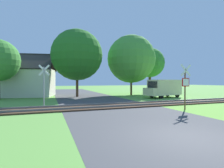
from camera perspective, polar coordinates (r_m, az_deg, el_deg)
The scene contains 10 objects.
ground_plane at distance 6.92m, azimuth 24.14°, elevation -16.16°, with size 160.00×160.00×0.00m, color #5B933D.
road_asphalt at distance 8.42m, azimuth 14.36°, elevation -13.02°, with size 7.62×80.00×0.01m, color #424244.
rail_track at distance 13.99m, azimuth -0.53°, elevation -7.22°, with size 60.00×2.60×0.22m.
stop_sign_near at distance 13.38m, azimuth 22.82°, elevation 0.01°, with size 0.88×0.15×3.25m.
crossing_sign_far at distance 14.67m, azimuth -21.33°, elevation 0.44°, with size 0.85×0.27×3.35m.
house at distance 26.51m, azimuth -26.34°, elevation 0.74°, with size 8.26×6.73×5.86m.
tree_far at distance 29.91m, azimuth 12.25°, elevation 6.78°, with size 4.86×4.86×7.58m.
tree_center at distance 23.85m, azimuth -11.34°, elevation 9.25°, with size 6.74×6.74×8.89m.
tree_right at distance 26.46m, azimuth 6.29°, elevation 8.09°, with size 7.12×7.12×8.93m.
mail_truck at distance 22.76m, azimuth 16.50°, elevation -1.17°, with size 5.17×2.77×2.24m.
Camera 1 is at (-4.62, -4.74, 2.01)m, focal length 28.00 mm.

